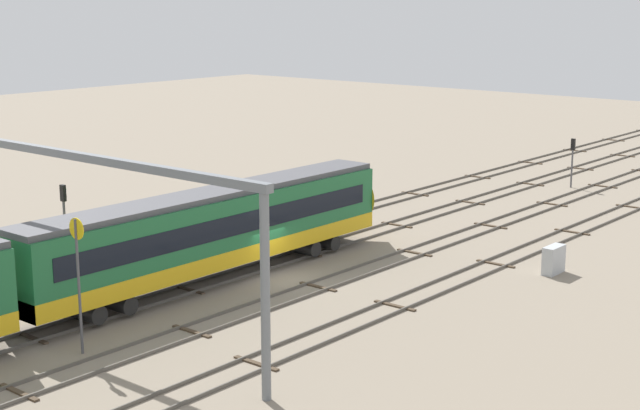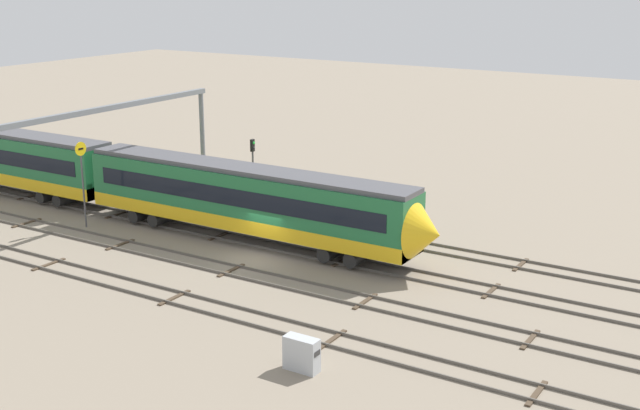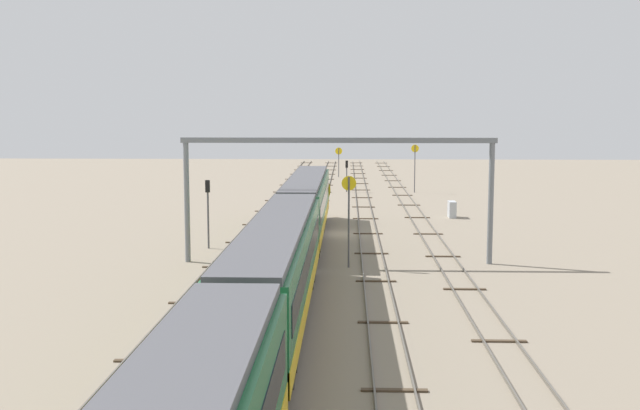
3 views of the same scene
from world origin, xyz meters
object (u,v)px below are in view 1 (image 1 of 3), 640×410
at_px(signal_light_trackside_approach, 573,155).
at_px(overhead_gantry, 94,198).
at_px(signal_light_trackside_departure, 65,217).
at_px(speed_sign_mid_trackside, 78,267).
at_px(relay_cabinet, 554,260).

bearing_deg(signal_light_trackside_approach, overhead_gantry, 179.33).
height_order(overhead_gantry, signal_light_trackside_approach, overhead_gantry).
bearing_deg(signal_light_trackside_departure, speed_sign_mid_trackside, -122.69).
height_order(speed_sign_mid_trackside, relay_cabinet, speed_sign_mid_trackside).
relative_size(speed_sign_mid_trackside, signal_light_trackside_departure, 1.17).
xyz_separation_m(overhead_gantry, speed_sign_mid_trackside, (-1.51, -0.73, -2.60)).
relative_size(signal_light_trackside_approach, relay_cabinet, 2.45).
bearing_deg(signal_light_trackside_departure, relay_cabinet, -49.25).
bearing_deg(speed_sign_mid_trackside, overhead_gantry, 25.76).
xyz_separation_m(signal_light_trackside_departure, relay_cabinet, (17.38, -20.17, -2.50)).
relative_size(signal_light_trackside_departure, relay_cabinet, 3.13).
height_order(overhead_gantry, relay_cabinet, overhead_gantry).
height_order(speed_sign_mid_trackside, signal_light_trackside_departure, speed_sign_mid_trackside).
height_order(overhead_gantry, signal_light_trackside_departure, overhead_gantry).
distance_m(overhead_gantry, signal_light_trackside_departure, 11.29).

